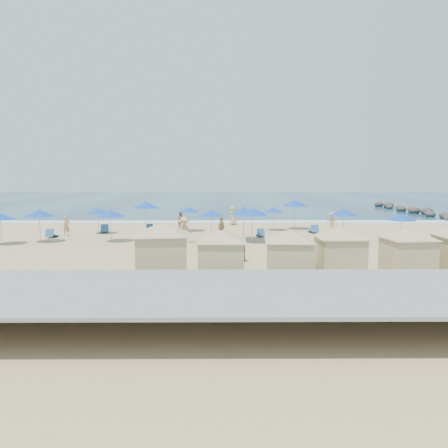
{
  "coord_description": "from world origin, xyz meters",
  "views": [
    {
      "loc": [
        -0.35,
        -28.51,
        4.73
      ],
      "look_at": [
        -0.14,
        3.0,
        1.22
      ],
      "focal_mm": 35.0,
      "sensor_mm": 36.0,
      "label": 1
    }
  ],
  "objects_px": {
    "cabana_3": "(340,247)",
    "umbrella_11": "(401,217)",
    "umbrella_5": "(211,213)",
    "umbrella_6": "(244,211)",
    "rock_jetty": "(419,211)",
    "cabana_4": "(408,248)",
    "cabana_2": "(289,250)",
    "umbrella_7": "(273,210)",
    "trash_bin": "(234,253)",
    "umbrella_3": "(110,213)",
    "umbrella_0": "(98,211)",
    "beachgoer_1": "(181,221)",
    "beachgoer_3": "(332,221)",
    "umbrella_1": "(39,213)",
    "cabana_0": "(162,245)",
    "beachgoer_5": "(185,230)",
    "beachgoer_4": "(233,216)",
    "umbrella_2": "(146,205)",
    "umbrella_8": "(252,212)",
    "beachgoer_0": "(67,226)",
    "umbrella_4": "(189,210)",
    "beachgoer_2": "(221,228)",
    "cabana_1": "(222,250)",
    "umbrella_9": "(295,203)",
    "umbrella_12": "(0,216)"
  },
  "relations": [
    {
      "from": "cabana_3",
      "to": "umbrella_11",
      "type": "xyz_separation_m",
      "value": [
        6.8,
        9.74,
        0.41
      ]
    },
    {
      "from": "umbrella_5",
      "to": "umbrella_6",
      "type": "xyz_separation_m",
      "value": [
        2.42,
        -1.4,
        0.3
      ]
    },
    {
      "from": "rock_jetty",
      "to": "cabana_4",
      "type": "distance_m",
      "value": 37.58
    },
    {
      "from": "cabana_2",
      "to": "umbrella_7",
      "type": "relative_size",
      "value": 2.02
    },
    {
      "from": "trash_bin",
      "to": "umbrella_3",
      "type": "relative_size",
      "value": 0.38
    },
    {
      "from": "umbrella_0",
      "to": "umbrella_3",
      "type": "distance_m",
      "value": 4.89
    },
    {
      "from": "umbrella_5",
      "to": "umbrella_6",
      "type": "distance_m",
      "value": 2.82
    },
    {
      "from": "umbrella_5",
      "to": "umbrella_7",
      "type": "distance_m",
      "value": 6.71
    },
    {
      "from": "cabana_4",
      "to": "beachgoer_1",
      "type": "distance_m",
      "value": 21.79
    },
    {
      "from": "umbrella_6",
      "to": "beachgoer_3",
      "type": "xyz_separation_m",
      "value": [
        7.81,
        5.27,
        -1.34
      ]
    },
    {
      "from": "umbrella_1",
      "to": "umbrella_7",
      "type": "distance_m",
      "value": 18.56
    },
    {
      "from": "cabana_0",
      "to": "beachgoer_5",
      "type": "distance_m",
      "value": 11.38
    },
    {
      "from": "cabana_4",
      "to": "beachgoer_1",
      "type": "xyz_separation_m",
      "value": [
        -11.92,
        18.23,
        -0.65
      ]
    },
    {
      "from": "beachgoer_1",
      "to": "beachgoer_4",
      "type": "distance_m",
      "value": 6.03
    },
    {
      "from": "rock_jetty",
      "to": "cabana_3",
      "type": "distance_m",
      "value": 38.88
    },
    {
      "from": "cabana_3",
      "to": "umbrella_3",
      "type": "xyz_separation_m",
      "value": [
        -13.28,
        11.49,
        0.52
      ]
    },
    {
      "from": "cabana_0",
      "to": "umbrella_1",
      "type": "relative_size",
      "value": 1.94
    },
    {
      "from": "beachgoer_4",
      "to": "umbrella_2",
      "type": "bearing_deg",
      "value": -6.21
    },
    {
      "from": "trash_bin",
      "to": "umbrella_8",
      "type": "relative_size",
      "value": 0.35
    },
    {
      "from": "umbrella_6",
      "to": "beachgoer_0",
      "type": "xyz_separation_m",
      "value": [
        -13.8,
        2.26,
        -1.35
      ]
    },
    {
      "from": "trash_bin",
      "to": "cabana_3",
      "type": "bearing_deg",
      "value": -65.79
    },
    {
      "from": "beachgoer_0",
      "to": "beachgoer_3",
      "type": "relative_size",
      "value": 0.98
    },
    {
      "from": "cabana_0",
      "to": "beachgoer_1",
      "type": "relative_size",
      "value": 2.76
    },
    {
      "from": "beachgoer_0",
      "to": "beachgoer_4",
      "type": "bearing_deg",
      "value": -24.82
    },
    {
      "from": "umbrella_4",
      "to": "umbrella_6",
      "type": "bearing_deg",
      "value": -49.28
    },
    {
      "from": "rock_jetty",
      "to": "cabana_2",
      "type": "distance_m",
      "value": 40.8
    },
    {
      "from": "umbrella_6",
      "to": "beachgoer_4",
      "type": "distance_m",
      "value": 9.8
    },
    {
      "from": "beachgoer_2",
      "to": "beachgoer_3",
      "type": "height_order",
      "value": "beachgoer_2"
    },
    {
      "from": "beachgoer_3",
      "to": "beachgoer_4",
      "type": "distance_m",
      "value": 9.45
    },
    {
      "from": "beachgoer_2",
      "to": "beachgoer_3",
      "type": "relative_size",
      "value": 1.04
    },
    {
      "from": "rock_jetty",
      "to": "cabana_1",
      "type": "height_order",
      "value": "cabana_1"
    },
    {
      "from": "umbrella_2",
      "to": "beachgoer_0",
      "type": "height_order",
      "value": "umbrella_2"
    },
    {
      "from": "umbrella_9",
      "to": "beachgoer_5",
      "type": "height_order",
      "value": "umbrella_9"
    },
    {
      "from": "umbrella_6",
      "to": "beachgoer_5",
      "type": "height_order",
      "value": "umbrella_6"
    },
    {
      "from": "rock_jetty",
      "to": "umbrella_8",
      "type": "relative_size",
      "value": 10.49
    },
    {
      "from": "beachgoer_0",
      "to": "beachgoer_3",
      "type": "height_order",
      "value": "beachgoer_3"
    },
    {
      "from": "trash_bin",
      "to": "cabana_1",
      "type": "bearing_deg",
      "value": -120.74
    },
    {
      "from": "umbrella_1",
      "to": "beachgoer_1",
      "type": "relative_size",
      "value": 1.42
    },
    {
      "from": "umbrella_4",
      "to": "umbrella_11",
      "type": "relative_size",
      "value": 0.96
    },
    {
      "from": "umbrella_2",
      "to": "umbrella_4",
      "type": "xyz_separation_m",
      "value": [
        3.57,
        0.36,
        -0.41
      ]
    },
    {
      "from": "umbrella_3",
      "to": "umbrella_5",
      "type": "xyz_separation_m",
      "value": [
        7.12,
        2.22,
        -0.19
      ]
    },
    {
      "from": "cabana_4",
      "to": "umbrella_7",
      "type": "height_order",
      "value": "cabana_4"
    },
    {
      "from": "umbrella_3",
      "to": "beachgoer_3",
      "type": "distance_m",
      "value": 18.43
    },
    {
      "from": "cabana_2",
      "to": "cabana_3",
      "type": "height_order",
      "value": "cabana_3"
    },
    {
      "from": "umbrella_11",
      "to": "beachgoer_5",
      "type": "relative_size",
      "value": 1.19
    },
    {
      "from": "umbrella_4",
      "to": "beachgoer_5",
      "type": "bearing_deg",
      "value": -88.39
    },
    {
      "from": "umbrella_7",
      "to": "umbrella_3",
      "type": "bearing_deg",
      "value": -152.78
    },
    {
      "from": "cabana_3",
      "to": "beachgoer_2",
      "type": "relative_size",
      "value": 2.49
    },
    {
      "from": "cabana_4",
      "to": "umbrella_12",
      "type": "relative_size",
      "value": 1.84
    },
    {
      "from": "cabana_1",
      "to": "cabana_2",
      "type": "bearing_deg",
      "value": 1.54
    }
  ]
}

